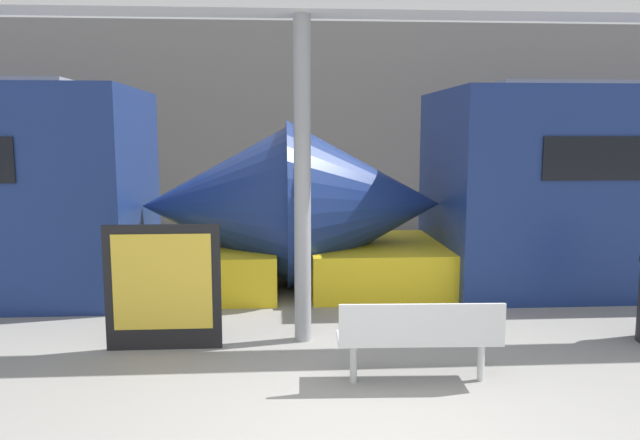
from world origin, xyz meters
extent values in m
cube|color=gray|center=(0.00, 10.37, 2.50)|extent=(56.00, 0.20, 5.00)
cone|color=navy|center=(0.66, 5.20, 1.32)|extent=(2.43, 2.63, 2.63)
cube|color=yellow|center=(0.89, 5.20, 0.35)|extent=(2.19, 2.46, 0.70)
cone|color=navy|center=(-1.57, 5.20, 1.32)|extent=(2.43, 2.63, 2.63)
cube|color=yellow|center=(-1.81, 5.20, 0.35)|extent=(2.19, 2.46, 0.70)
cube|color=silver|center=(0.68, 1.28, 0.44)|extent=(1.60, 0.50, 0.04)
cube|color=silver|center=(0.67, 1.08, 0.65)|extent=(1.58, 0.10, 0.38)
cylinder|color=silver|center=(0.05, 1.30, 0.21)|extent=(0.07, 0.07, 0.42)
cylinder|color=silver|center=(1.31, 1.26, 0.21)|extent=(0.07, 0.07, 0.42)
cube|color=black|center=(-1.98, 2.39, 0.71)|extent=(1.29, 0.06, 1.43)
cube|color=gold|center=(-1.98, 2.35, 0.79)|extent=(1.10, 0.01, 1.09)
cylinder|color=gray|center=(-0.40, 2.60, 1.87)|extent=(0.20, 0.20, 3.75)
cube|color=silver|center=(-0.40, 2.60, 3.89)|extent=(28.00, 0.60, 0.28)
camera|label=1|loc=(-0.67, -4.54, 2.44)|focal=35.00mm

